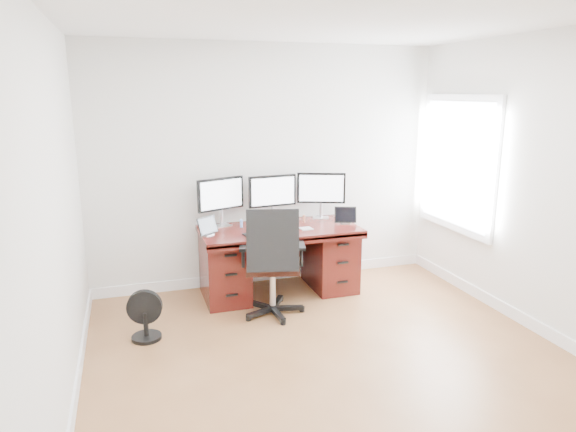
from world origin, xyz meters
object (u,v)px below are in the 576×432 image
object	(u,v)px
desk	(279,258)
office_chair	(273,280)
floor_fan	(145,316)
keyboard	(285,231)
monitor_center	(273,193)

from	to	relation	value
desk	office_chair	world-z (taller)	office_chair
office_chair	floor_fan	bearing A→B (deg)	-158.80
floor_fan	keyboard	world-z (taller)	keyboard
desk	office_chair	size ratio (longest dim) A/B	1.51
floor_fan	monitor_center	size ratio (longest dim) A/B	0.83
monitor_center	keyboard	xyz separation A→B (m)	(0.01, -0.42, -0.33)
desk	office_chair	bearing A→B (deg)	-112.52
floor_fan	desk	bearing A→B (deg)	36.24
keyboard	floor_fan	bearing A→B (deg)	176.85
office_chair	floor_fan	xyz separation A→B (m)	(-1.23, -0.15, -0.15)
monitor_center	office_chair	bearing A→B (deg)	-111.61
desk	office_chair	distance (m)	0.61
desk	monitor_center	bearing A→B (deg)	89.97
floor_fan	keyboard	bearing A→B (deg)	29.91
desk	keyboard	bearing A→B (deg)	-85.93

